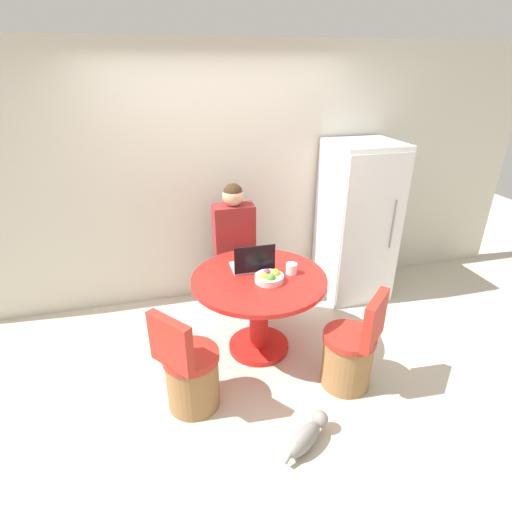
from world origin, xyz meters
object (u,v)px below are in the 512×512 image
object	(u,v)px
laptop	(253,264)
fruit_bowl	(270,277)
person_seated	(233,241)
cat	(307,436)
refrigerator	(357,222)
chair_near_left_corner	(190,375)
dining_table	(259,299)
chair_near_right_corner	(350,355)

from	to	relation	value
laptop	fruit_bowl	bearing A→B (deg)	108.86
person_seated	cat	xyz separation A→B (m)	(0.10, -1.90, -0.66)
refrigerator	chair_near_left_corner	size ratio (longest dim) A/B	1.94
laptop	dining_table	bearing A→B (deg)	97.43
refrigerator	chair_near_left_corner	xyz separation A→B (m)	(-1.96, -1.27, -0.55)
chair_near_left_corner	chair_near_right_corner	bearing A→B (deg)	-132.68
chair_near_right_corner	cat	distance (m)	0.74
fruit_bowl	dining_table	bearing A→B (deg)	123.36
chair_near_right_corner	fruit_bowl	distance (m)	0.89
refrigerator	cat	bearing A→B (deg)	-124.13
dining_table	person_seated	bearing A→B (deg)	93.85
dining_table	laptop	size ratio (longest dim) A/B	3.23
dining_table	fruit_bowl	world-z (taller)	fruit_bowl
chair_near_left_corner	laptop	distance (m)	1.07
refrigerator	dining_table	xyz separation A→B (m)	(-1.29, -0.74, -0.31)
person_seated	laptop	size ratio (longest dim) A/B	3.81
person_seated	fruit_bowl	distance (m)	0.91
dining_table	person_seated	world-z (taller)	person_seated
chair_near_left_corner	cat	xyz separation A→B (m)	(0.71, -0.57, -0.21)
cat	person_seated	bearing A→B (deg)	58.79
chair_near_left_corner	cat	distance (m)	0.94
cat	laptop	bearing A→B (deg)	58.70
chair_near_right_corner	laptop	distance (m)	1.10
dining_table	chair_near_right_corner	world-z (taller)	chair_near_right_corner
person_seated	cat	distance (m)	2.01
person_seated	laptop	world-z (taller)	person_seated
fruit_bowl	laptop	bearing A→B (deg)	108.86
dining_table	chair_near_left_corner	size ratio (longest dim) A/B	1.32
refrigerator	cat	distance (m)	2.34
refrigerator	fruit_bowl	size ratio (longest dim) A/B	7.02
person_seated	dining_table	bearing A→B (deg)	93.85
chair_near_left_corner	laptop	bearing A→B (deg)	-82.31
person_seated	fruit_bowl	size ratio (longest dim) A/B	5.65
refrigerator	laptop	size ratio (longest dim) A/B	4.73
chair_near_right_corner	refrigerator	bearing A→B (deg)	-160.22
dining_table	chair_near_right_corner	xyz separation A→B (m)	(0.58, -0.63, -0.23)
dining_table	laptop	world-z (taller)	laptop
person_seated	laptop	distance (m)	0.66
chair_near_left_corner	person_seated	xyz separation A→B (m)	(0.62, 1.33, 0.45)
person_seated	fruit_bowl	xyz separation A→B (m)	(0.12, -0.90, 0.04)
refrigerator	person_seated	world-z (taller)	refrigerator
chair_near_left_corner	fruit_bowl	distance (m)	0.98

